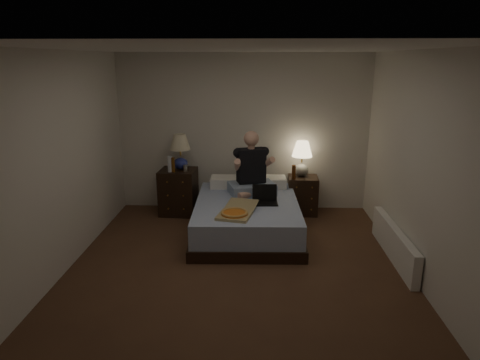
{
  "coord_description": "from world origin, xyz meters",
  "views": [
    {
      "loc": [
        0.21,
        -4.55,
        2.4
      ],
      "look_at": [
        0.0,
        0.9,
        0.85
      ],
      "focal_mm": 32.0,
      "sensor_mm": 36.0,
      "label": 1
    }
  ],
  "objects_px": {
    "water_bottle": "(170,164)",
    "radiator": "(394,243)",
    "beer_bottle_left": "(173,165)",
    "pizza_box": "(234,214)",
    "lamp_right": "(302,159)",
    "beer_bottle_right": "(294,172)",
    "soda_can": "(185,168)",
    "laptop": "(265,195)",
    "bed": "(247,217)",
    "nightstand_right": "(302,195)",
    "person": "(252,163)",
    "nightstand_left": "(179,192)",
    "lamp_left": "(180,152)"
  },
  "relations": [
    {
      "from": "pizza_box",
      "to": "bed",
      "type": "bearing_deg",
      "value": 88.98
    },
    {
      "from": "beer_bottle_left",
      "to": "radiator",
      "type": "relative_size",
      "value": 0.14
    },
    {
      "from": "bed",
      "to": "water_bottle",
      "type": "bearing_deg",
      "value": 150.24
    },
    {
      "from": "nightstand_right",
      "to": "person",
      "type": "height_order",
      "value": "person"
    },
    {
      "from": "lamp_left",
      "to": "laptop",
      "type": "relative_size",
      "value": 1.65
    },
    {
      "from": "nightstand_left",
      "to": "beer_bottle_right",
      "type": "relative_size",
      "value": 3.13
    },
    {
      "from": "lamp_left",
      "to": "beer_bottle_left",
      "type": "bearing_deg",
      "value": -118.64
    },
    {
      "from": "beer_bottle_right",
      "to": "person",
      "type": "xyz_separation_m",
      "value": [
        -0.64,
        -0.36,
        0.22
      ]
    },
    {
      "from": "bed",
      "to": "soda_can",
      "type": "distance_m",
      "value": 1.31
    },
    {
      "from": "nightstand_right",
      "to": "person",
      "type": "distance_m",
      "value": 1.14
    },
    {
      "from": "nightstand_right",
      "to": "nightstand_left",
      "type": "bearing_deg",
      "value": -176.14
    },
    {
      "from": "nightstand_right",
      "to": "beer_bottle_right",
      "type": "distance_m",
      "value": 0.47
    },
    {
      "from": "laptop",
      "to": "bed",
      "type": "bearing_deg",
      "value": 158.6
    },
    {
      "from": "nightstand_left",
      "to": "person",
      "type": "xyz_separation_m",
      "value": [
        1.17,
        -0.42,
        0.58
      ]
    },
    {
      "from": "soda_can",
      "to": "laptop",
      "type": "xyz_separation_m",
      "value": [
        1.22,
        -0.79,
        -0.18
      ]
    },
    {
      "from": "soda_can",
      "to": "beer_bottle_right",
      "type": "bearing_deg",
      "value": 0.36
    },
    {
      "from": "person",
      "to": "radiator",
      "type": "distance_m",
      "value": 2.21
    },
    {
      "from": "nightstand_left",
      "to": "beer_bottle_right",
      "type": "xyz_separation_m",
      "value": [
        1.81,
        -0.07,
        0.36
      ]
    },
    {
      "from": "nightstand_left",
      "to": "nightstand_right",
      "type": "height_order",
      "value": "nightstand_left"
    },
    {
      "from": "bed",
      "to": "pizza_box",
      "type": "distance_m",
      "value": 0.68
    },
    {
      "from": "nightstand_left",
      "to": "pizza_box",
      "type": "distance_m",
      "value": 1.7
    },
    {
      "from": "nightstand_right",
      "to": "soda_can",
      "type": "distance_m",
      "value": 1.91
    },
    {
      "from": "person",
      "to": "water_bottle",
      "type": "bearing_deg",
      "value": 151.24
    },
    {
      "from": "pizza_box",
      "to": "person",
      "type": "bearing_deg",
      "value": 90.24
    },
    {
      "from": "lamp_right",
      "to": "beer_bottle_right",
      "type": "bearing_deg",
      "value": -123.67
    },
    {
      "from": "beer_bottle_left",
      "to": "person",
      "type": "relative_size",
      "value": 0.25
    },
    {
      "from": "lamp_right",
      "to": "laptop",
      "type": "bearing_deg",
      "value": -120.41
    },
    {
      "from": "lamp_right",
      "to": "water_bottle",
      "type": "height_order",
      "value": "lamp_right"
    },
    {
      "from": "laptop",
      "to": "pizza_box",
      "type": "relative_size",
      "value": 0.45
    },
    {
      "from": "nightstand_left",
      "to": "lamp_right",
      "type": "relative_size",
      "value": 1.28
    },
    {
      "from": "lamp_left",
      "to": "laptop",
      "type": "bearing_deg",
      "value": -34.27
    },
    {
      "from": "nightstand_right",
      "to": "water_bottle",
      "type": "xyz_separation_m",
      "value": [
        -2.07,
        -0.21,
        0.54
      ]
    },
    {
      "from": "water_bottle",
      "to": "beer_bottle_left",
      "type": "height_order",
      "value": "water_bottle"
    },
    {
      "from": "water_bottle",
      "to": "person",
      "type": "relative_size",
      "value": 0.27
    },
    {
      "from": "beer_bottle_left",
      "to": "nightstand_left",
      "type": "bearing_deg",
      "value": 72.77
    },
    {
      "from": "bed",
      "to": "lamp_left",
      "type": "distance_m",
      "value": 1.54
    },
    {
      "from": "nightstand_right",
      "to": "radiator",
      "type": "relative_size",
      "value": 0.38
    },
    {
      "from": "soda_can",
      "to": "laptop",
      "type": "height_order",
      "value": "soda_can"
    },
    {
      "from": "bed",
      "to": "beer_bottle_left",
      "type": "relative_size",
      "value": 8.24
    },
    {
      "from": "nightstand_right",
      "to": "beer_bottle_left",
      "type": "bearing_deg",
      "value": -172.3
    },
    {
      "from": "beer_bottle_right",
      "to": "lamp_right",
      "type": "bearing_deg",
      "value": 56.33
    },
    {
      "from": "beer_bottle_left",
      "to": "laptop",
      "type": "bearing_deg",
      "value": -27.42
    },
    {
      "from": "beer_bottle_left",
      "to": "pizza_box",
      "type": "distance_m",
      "value": 1.64
    },
    {
      "from": "beer_bottle_right",
      "to": "pizza_box",
      "type": "relative_size",
      "value": 0.3
    },
    {
      "from": "nightstand_right",
      "to": "pizza_box",
      "type": "bearing_deg",
      "value": -123.1
    },
    {
      "from": "beer_bottle_left",
      "to": "beer_bottle_right",
      "type": "distance_m",
      "value": 1.86
    },
    {
      "from": "water_bottle",
      "to": "radiator",
      "type": "xyz_separation_m",
      "value": [
        3.04,
        -1.38,
        -0.64
      ]
    },
    {
      "from": "nightstand_left",
      "to": "lamp_left",
      "type": "distance_m",
      "value": 0.64
    },
    {
      "from": "bed",
      "to": "beer_bottle_right",
      "type": "xyz_separation_m",
      "value": [
        0.7,
        0.71,
        0.48
      ]
    },
    {
      "from": "bed",
      "to": "beer_bottle_left",
      "type": "height_order",
      "value": "beer_bottle_left"
    }
  ]
}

